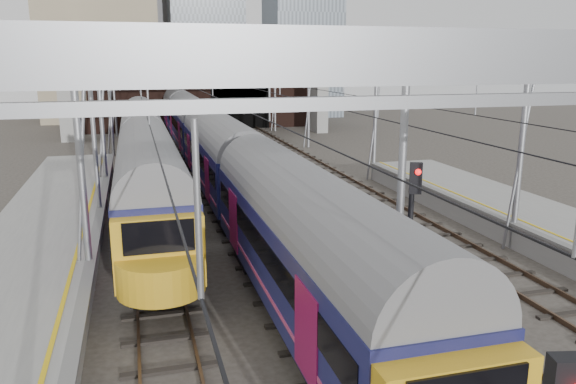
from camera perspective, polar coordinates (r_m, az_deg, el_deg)
name	(u,v)px	position (r m, az deg, el deg)	size (l,w,h in m)	color
ground	(430,383)	(14.61, 14.28, -18.33)	(160.00, 160.00, 0.00)	#38332D
tracks	(277,217)	(27.54, -1.15, -2.55)	(14.40, 80.00, 0.22)	#4C3828
overhead_line	(248,77)	(32.83, -4.05, 11.58)	(16.80, 80.00, 8.00)	gray
retaining_wall	(206,89)	(63.19, -8.31, 10.30)	(28.00, 2.75, 9.00)	black
overbridge	(199,62)	(57.05, -9.07, 12.91)	(28.00, 3.00, 9.25)	gray
train_main	(204,137)	(38.37, -8.56, 5.53)	(2.71, 62.75, 4.70)	black
train_second	(145,155)	(31.71, -14.31, 3.62)	(2.71, 31.41, 4.70)	black
signal_near_centre	(411,223)	(16.31, 12.42, -3.12)	(0.38, 0.47, 4.81)	black
equip_cover_b	(340,250)	(22.88, 5.31, -5.89)	(0.91, 0.64, 0.11)	#1847B6
equip_cover_c	(384,294)	(19.01, 9.71, -10.17)	(0.79, 0.56, 0.09)	#1847B6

